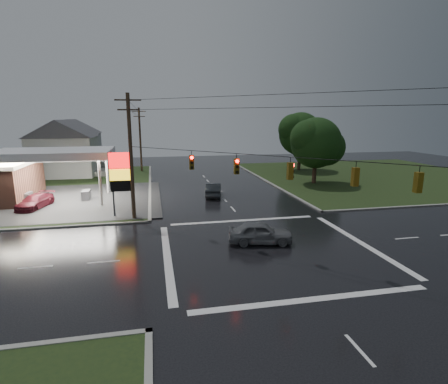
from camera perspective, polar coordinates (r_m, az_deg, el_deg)
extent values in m
plane|color=black|center=(24.82, 7.33, -9.21)|extent=(120.00, 120.00, 0.00)
cube|color=black|center=(51.98, -32.06, 0.35)|extent=(36.00, 36.00, 0.08)
cube|color=black|center=(59.18, 23.25, 2.45)|extent=(36.00, 36.00, 0.08)
cube|color=#2D2D2D|center=(42.62, -28.15, -1.38)|extent=(26.00, 18.00, 0.02)
cylinder|color=silver|center=(37.76, -19.56, 1.53)|extent=(0.30, 0.30, 5.00)
cylinder|color=silver|center=(45.93, -31.01, 2.27)|extent=(0.30, 0.30, 5.00)
cylinder|color=silver|center=(43.63, -18.53, 2.95)|extent=(0.30, 0.30, 5.00)
cube|color=silver|center=(41.30, -26.19, 5.64)|extent=(12.00, 8.00, 0.80)
cube|color=white|center=(41.34, -26.14, 5.06)|extent=(11.40, 7.40, 0.04)
cube|color=#59595E|center=(42.82, -29.49, -0.83)|extent=(0.80, 1.60, 1.10)
cube|color=#59595E|center=(41.35, -21.57, -0.50)|extent=(0.80, 1.60, 1.10)
cylinder|color=#59595E|center=(33.06, -17.72, 1.12)|extent=(0.16, 0.16, 6.00)
cylinder|color=#59595E|center=(32.93, -14.95, 1.24)|extent=(0.16, 0.16, 6.00)
cube|color=red|center=(32.66, -16.57, 4.97)|extent=(2.00, 0.35, 1.40)
cube|color=yellow|center=(32.84, -16.43, 2.72)|extent=(2.00, 0.35, 1.00)
cube|color=black|center=(33.01, -16.33, 1.01)|extent=(2.00, 0.35, 1.00)
cylinder|color=#382619|center=(31.56, -14.93, 5.38)|extent=(0.32, 0.32, 11.00)
cube|color=#382619|center=(31.40, -15.43, 14.29)|extent=(2.20, 0.12, 0.12)
cube|color=#382619|center=(31.37, -15.35, 12.83)|extent=(1.80, 0.12, 0.12)
cylinder|color=#382619|center=(59.96, -13.51, 8.24)|extent=(0.32, 0.32, 10.50)
cube|color=#382619|center=(59.85, -13.73, 12.68)|extent=(2.20, 0.12, 0.12)
cube|color=#382619|center=(59.84, -13.69, 11.91)|extent=(1.80, 0.12, 0.12)
cube|color=#59470C|center=(26.94, -5.31, 4.85)|extent=(0.34, 0.34, 1.10)
cylinder|color=#FF0C07|center=(26.70, -5.28, 5.61)|extent=(0.22, 0.08, 0.22)
cube|color=#59470C|center=(24.65, 2.06, 4.22)|extent=(0.34, 0.34, 1.10)
cylinder|color=#FF0C07|center=(24.41, 2.17, 5.04)|extent=(0.22, 0.08, 0.22)
cube|color=#59470C|center=(22.84, 10.74, 3.38)|extent=(0.34, 0.34, 1.10)
cylinder|color=#FF0C07|center=(22.86, 11.24, 4.33)|extent=(0.08, 0.22, 0.22)
cube|color=#59470C|center=(21.64, 20.63, 2.33)|extent=(0.34, 0.34, 1.10)
cylinder|color=#FF0C07|center=(21.75, 20.42, 3.41)|extent=(0.22, 0.08, 0.22)
cube|color=#59470C|center=(21.19, 29.13, 1.37)|extent=(0.34, 0.34, 1.10)
cylinder|color=#FF0C07|center=(21.28, 28.89, 2.48)|extent=(0.22, 0.08, 0.22)
cube|color=silver|center=(59.63, -24.60, 5.28)|extent=(9.00, 8.00, 6.00)
cube|color=gray|center=(59.00, -19.36, 3.08)|extent=(1.60, 4.80, 0.80)
cube|color=silver|center=(71.52, -23.31, 6.36)|extent=(9.00, 8.00, 6.00)
cube|color=gray|center=(70.92, -18.93, 4.53)|extent=(1.60, 4.80, 0.80)
cylinder|color=black|center=(49.32, 14.59, 4.21)|extent=(0.56, 0.56, 5.04)
sphere|color=black|center=(49.01, 14.78, 7.76)|extent=(6.80, 6.80, 6.80)
sphere|color=black|center=(50.10, 16.35, 7.03)|extent=(5.10, 5.10, 5.10)
sphere|color=black|center=(48.02, 13.57, 8.60)|extent=(4.76, 4.76, 4.76)
cylinder|color=black|center=(61.35, 12.21, 6.08)|extent=(0.56, 0.56, 5.60)
sphere|color=black|center=(61.10, 12.35, 9.25)|extent=(7.20, 7.20, 7.20)
sphere|color=black|center=(62.15, 13.75, 8.58)|extent=(5.40, 5.40, 5.40)
sphere|color=black|center=(60.13, 11.27, 10.02)|extent=(5.04, 5.04, 5.04)
imported|color=#202428|center=(40.37, -1.72, 0.41)|extent=(2.64, 5.04, 1.58)
imported|color=slate|center=(25.59, 5.93, -6.63)|extent=(4.90, 2.67, 1.58)
imported|color=maroon|center=(39.83, -28.47, -1.37)|extent=(3.18, 5.16, 1.40)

